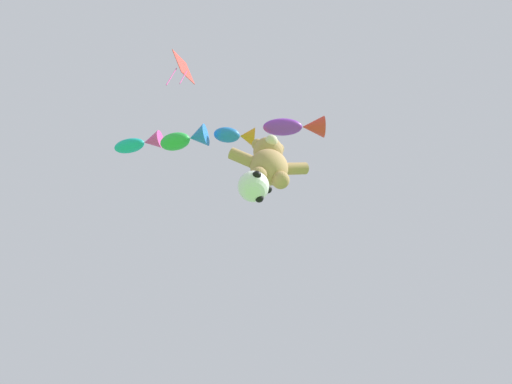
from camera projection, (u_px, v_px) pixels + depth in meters
teddy_bear_kite at (269, 162)px, 11.81m from camera, size 2.43×1.07×2.47m
soccer_ball_kite at (254, 187)px, 10.06m from camera, size 0.88×0.88×0.81m
fish_kite_violet at (298, 127)px, 14.88m from camera, size 2.39×1.24×0.82m
fish_kite_cobalt at (237, 136)px, 14.79m from camera, size 1.58×0.85×0.73m
fish_kite_emerald at (186, 139)px, 14.50m from camera, size 1.89×1.43×0.82m
fish_kite_teal at (141, 143)px, 15.58m from camera, size 2.00×1.41×0.71m
diamond_kite at (183, 68)px, 15.03m from camera, size 1.03×1.14×3.17m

